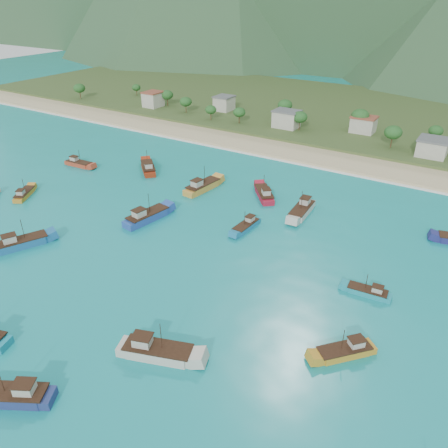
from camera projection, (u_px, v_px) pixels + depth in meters
The scene contains 19 objects.
ground at pixel (202, 285), 82.68m from camera, with size 600.00×600.00×0.00m, color #0C8B7F.
beach at pixel (340, 161), 141.54m from camera, with size 400.00×18.00×1.20m, color beige.
land at pixel (387, 118), 186.99m from camera, with size 400.00×110.00×2.40m, color #385123.
surf_line at pixel (330, 170), 134.46m from camera, with size 400.00×2.50×0.08m, color white.
village at pixel (415, 136), 149.70m from camera, with size 215.38×26.58×6.48m.
vegetation at pixel (357, 126), 158.46m from camera, with size 277.62×25.66×8.72m.
boat_0 at pixel (148, 168), 133.37m from camera, with size 10.74×10.30×6.79m.
boat_2 at pixel (147, 217), 105.10m from camera, with size 5.51×12.59×7.19m.
boat_6 at pixel (157, 352), 66.33m from camera, with size 12.27×7.12×6.96m.
boat_8 at pixel (24, 194), 117.28m from camera, with size 6.79×8.97×5.24m.
boat_10 at pixel (302, 211), 108.18m from camera, with size 4.21×11.86×6.89m.
boat_11 at pixel (246, 226), 101.62m from camera, with size 3.09×8.97×5.22m.
boat_16 at pixel (264, 194), 116.78m from camera, with size 9.48×10.45×6.46m.
boat_17 at pixel (79, 164), 137.19m from camera, with size 9.85×3.45×5.73m.
boat_18 at pixel (345, 352), 66.68m from camera, with size 8.32×8.77×5.52m.
boat_22 at pixel (13, 396), 59.24m from camera, with size 11.23×8.23×6.52m.
boat_23 at pixel (368, 292), 79.84m from camera, with size 8.11×3.00×4.69m.
boat_24 at pixel (22, 243), 94.45m from camera, with size 7.89×11.81×6.76m.
boat_26 at pixel (202, 187), 120.83m from camera, with size 4.95×12.56×7.23m.
Camera 1 is at (39.09, -54.69, 49.68)m, focal length 35.00 mm.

